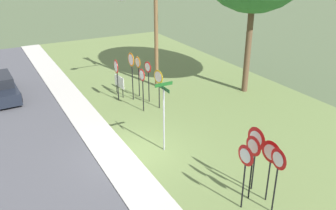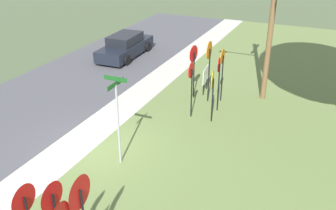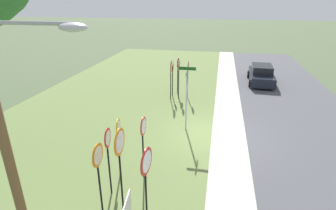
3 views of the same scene
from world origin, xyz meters
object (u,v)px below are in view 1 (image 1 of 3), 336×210
object	(u,v)px
stop_sign_near_right	(116,71)
utility_pole	(153,20)
street_name_post	(164,111)
notice_board	(119,83)
stop_sign_far_center	(131,66)
parked_hatchback_near	(0,87)
yield_sign_far_left	(270,157)
yield_sign_near_right	(256,144)
stop_sign_center_tall	(142,81)
yield_sign_near_left	(245,162)
yield_sign_center	(252,153)
stop_sign_far_left	(138,68)
stop_sign_near_left	(148,73)
stop_sign_far_right	(159,81)
yield_sign_far_right	(277,166)

from	to	relation	value
stop_sign_near_right	utility_pole	size ratio (longest dim) A/B	0.32
street_name_post	notice_board	distance (m)	7.04
stop_sign_far_center	parked_hatchback_near	size ratio (longest dim) A/B	0.60
utility_pole	parked_hatchback_near	distance (m)	10.06
stop_sign_far_center	yield_sign_far_left	distance (m)	10.78
yield_sign_near_right	stop_sign_center_tall	bearing A→B (deg)	-179.16
yield_sign_near_left	street_name_post	distance (m)	4.71
stop_sign_far_center	yield_sign_center	size ratio (longest dim) A/B	1.14
yield_sign_near_left	utility_pole	xyz separation A→B (m)	(-12.04, 2.70, 2.45)
stop_sign_far_left	utility_pole	distance (m)	3.13
yield_sign_near_right	stop_sign_near_right	bearing A→B (deg)	-176.21
utility_pole	notice_board	xyz separation A→B (m)	(0.42, -2.54, -3.44)
yield_sign_far_left	utility_pole	distance (m)	12.51
stop_sign_near_left	stop_sign_far_right	distance (m)	1.12
stop_sign_center_tall	street_name_post	xyz separation A→B (m)	(4.22, -0.94, 0.13)
stop_sign_center_tall	notice_board	size ratio (longest dim) A/B	1.94
stop_sign_far_right	street_name_post	xyz separation A→B (m)	(4.15, -1.87, 0.26)
stop_sign_near_left	stop_sign_near_right	bearing A→B (deg)	-130.83
stop_sign_far_center	street_name_post	world-z (taller)	street_name_post
stop_sign_far_left	utility_pole	world-z (taller)	utility_pole
stop_sign_far_right	stop_sign_near_right	bearing A→B (deg)	-153.61
notice_board	yield_sign_center	bearing A→B (deg)	-4.58
yield_sign_far_left	parked_hatchback_near	distance (m)	16.69
stop_sign_near_right	yield_sign_far_left	size ratio (longest dim) A/B	1.05
yield_sign_far_right	stop_sign_near_right	bearing A→B (deg)	-170.63
yield_sign_far_left	parked_hatchback_near	world-z (taller)	yield_sign_far_left
stop_sign_near_left	yield_sign_near_right	xyz separation A→B (m)	(9.30, -0.29, 0.18)
yield_sign_far_right	street_name_post	xyz separation A→B (m)	(-5.35, -1.26, 0.04)
stop_sign_far_center	utility_pole	size ratio (longest dim) A/B	0.36
street_name_post	notice_board	world-z (taller)	street_name_post
stop_sign_far_right	stop_sign_center_tall	xyz separation A→B (m)	(-0.07, -0.94, 0.12)
yield_sign_near_right	yield_sign_far_right	bearing A→B (deg)	-13.08
stop_sign_far_left	stop_sign_center_tall	bearing A→B (deg)	-20.08
stop_sign_far_right	yield_sign_near_left	xyz separation A→B (m)	(8.83, -1.38, 0.21)
stop_sign_near_left	stop_sign_near_right	world-z (taller)	stop_sign_near_right
yield_sign_near_right	parked_hatchback_near	distance (m)	16.04
stop_sign_far_center	yield_sign_far_right	distance (m)	11.34
yield_sign_center	utility_pole	size ratio (longest dim) A/B	0.32
stop_sign_far_left	stop_sign_far_center	size ratio (longest dim) A/B	0.87
yield_sign_far_left	yield_sign_far_right	world-z (taller)	yield_sign_far_right
stop_sign_center_tall	stop_sign_far_center	bearing A→B (deg)	174.50
yield_sign_far_right	stop_sign_far_right	bearing A→B (deg)	-179.22
stop_sign_near_left	stop_sign_far_left	size ratio (longest dim) A/B	0.98
stop_sign_near_right	stop_sign_far_center	distance (m)	0.90
yield_sign_near_right	street_name_post	size ratio (longest dim) A/B	0.81
yield_sign_far_left	stop_sign_far_left	bearing A→B (deg)	171.91
stop_sign_near_right	yield_sign_center	distance (m)	10.69
stop_sign_center_tall	yield_sign_far_right	distance (m)	9.58
stop_sign_near_right	stop_sign_center_tall	distance (m)	2.14
yield_sign_far_left	notice_board	distance (m)	11.78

